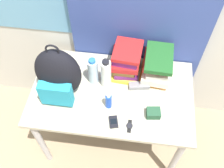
# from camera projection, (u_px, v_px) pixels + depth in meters

# --- Properties ---
(curtain_blue) EXTENTS (1.00, 0.04, 2.50)m
(curtain_blue) POSITION_uv_depth(u_px,v_px,m) (142.00, 3.00, 1.69)
(curtain_blue) COLOR #384C93
(curtain_blue) RESTS_ON ground_plane
(desk) EXTENTS (1.17, 0.70, 0.74)m
(desk) POSITION_uv_depth(u_px,v_px,m) (112.00, 99.00, 1.98)
(desk) COLOR #B7B299
(desk) RESTS_ON ground_plane
(backpack) EXTENTS (0.31, 0.25, 0.47)m
(backpack) POSITION_uv_depth(u_px,v_px,m) (58.00, 75.00, 1.74)
(backpack) COLOR black
(backpack) RESTS_ON desk
(book_stack_left) EXTENTS (0.22, 0.28, 0.25)m
(book_stack_left) POSITION_uv_depth(u_px,v_px,m) (126.00, 61.00, 1.91)
(book_stack_left) COLOR yellow
(book_stack_left) RESTS_ON desk
(book_stack_center) EXTENTS (0.24, 0.30, 0.22)m
(book_stack_center) POSITION_uv_depth(u_px,v_px,m) (157.00, 66.00, 1.90)
(book_stack_center) COLOR orange
(book_stack_center) RESTS_ON desk
(water_bottle) EXTENTS (0.07, 0.07, 0.24)m
(water_bottle) POSITION_uv_depth(u_px,v_px,m) (93.00, 71.00, 1.87)
(water_bottle) COLOR silver
(water_bottle) RESTS_ON desk
(sports_bottle) EXTENTS (0.07, 0.07, 0.26)m
(sports_bottle) POSITION_uv_depth(u_px,v_px,m) (106.00, 74.00, 1.84)
(sports_bottle) COLOR white
(sports_bottle) RESTS_ON desk
(sunscreen_bottle) EXTENTS (0.04, 0.04, 0.15)m
(sunscreen_bottle) POSITION_uv_depth(u_px,v_px,m) (109.00, 101.00, 1.78)
(sunscreen_bottle) COLOR blue
(sunscreen_bottle) RESTS_ON desk
(cell_phone) EXTENTS (0.08, 0.10, 0.02)m
(cell_phone) POSITION_uv_depth(u_px,v_px,m) (114.00, 122.00, 1.75)
(cell_phone) COLOR black
(cell_phone) RESTS_ON desk
(sunglasses_case) EXTENTS (0.16, 0.08, 0.04)m
(sunglasses_case) POSITION_uv_depth(u_px,v_px,m) (139.00, 86.00, 1.91)
(sunglasses_case) COLOR gray
(sunglasses_case) RESTS_ON desk
(camera_pouch) EXTENTS (0.10, 0.09, 0.06)m
(camera_pouch) POSITION_uv_depth(u_px,v_px,m) (153.00, 113.00, 1.77)
(camera_pouch) COLOR #234C33
(camera_pouch) RESTS_ON desk
(wristwatch) EXTENTS (0.04, 0.09, 0.01)m
(wristwatch) POSITION_uv_depth(u_px,v_px,m) (130.00, 126.00, 1.74)
(wristwatch) COLOR black
(wristwatch) RESTS_ON desk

